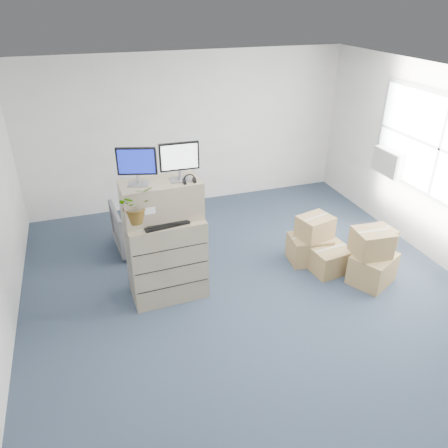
{
  "coord_description": "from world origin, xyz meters",
  "views": [
    {
      "loc": [
        -1.88,
        -4.17,
        3.7
      ],
      "look_at": [
        -0.34,
        0.4,
        1.1
      ],
      "focal_mm": 35.0,
      "sensor_mm": 36.0,
      "label": 1
    }
  ],
  "objects": [
    {
      "name": "office_chair",
      "position": [
        -1.18,
        2.01,
        0.43
      ],
      "size": [
        0.89,
        0.84,
        0.86
      ],
      "primitive_type": "imported",
      "rotation": [
        0.0,
        0.0,
        3.22
      ],
      "color": "slate",
      "rests_on": "ground"
    },
    {
      "name": "external_drive",
      "position": [
        -0.71,
        0.78,
        1.17
      ],
      "size": [
        0.23,
        0.19,
        0.06
      ],
      "primitive_type": "cube",
      "rotation": [
        0.0,
        0.0,
        -0.2
      ],
      "color": "black",
      "rests_on": "filing_cabinet_lower"
    },
    {
      "name": "cardboard_boxes",
      "position": [
        1.58,
        0.46,
        0.3
      ],
      "size": [
        1.68,
        1.4,
        0.81
      ],
      "color": "olive",
      "rests_on": "ground"
    },
    {
      "name": "wall_back",
      "position": [
        0.0,
        3.51,
        1.4
      ],
      "size": [
        6.0,
        0.02,
        2.8
      ],
      "primitive_type": "cube",
      "color": "silver",
      "rests_on": "ground"
    },
    {
      "name": "headphones",
      "position": [
        -0.72,
        0.59,
        1.67
      ],
      "size": [
        0.15,
        0.02,
        0.15
      ],
      "primitive_type": "torus",
      "rotation": [
        1.57,
        0.0,
        0.04
      ],
      "color": "black",
      "rests_on": "filing_cabinet_upper"
    },
    {
      "name": "monitor_right",
      "position": [
        -0.8,
        0.71,
        1.9
      ],
      "size": [
        0.48,
        0.19,
        0.48
      ],
      "rotation": [
        0.0,
        0.0,
        -0.03
      ],
      "color": "#99999E",
      "rests_on": "filing_cabinet_upper"
    },
    {
      "name": "ac_unit",
      "position": [
        2.87,
        1.4,
        1.2
      ],
      "size": [
        0.24,
        0.6,
        0.4
      ],
      "primitive_type": "cube",
      "color": "silver",
      "rests_on": "wall_right"
    },
    {
      "name": "window",
      "position": [
        2.96,
        0.5,
        1.7
      ],
      "size": [
        0.07,
        2.72,
        1.52
      ],
      "color": "gray",
      "rests_on": "wall_right"
    },
    {
      "name": "filing_cabinet_upper",
      "position": [
        -1.05,
        0.74,
        1.39
      ],
      "size": [
        1.0,
        0.52,
        0.49
      ],
      "primitive_type": "cube",
      "rotation": [
        0.0,
        0.0,
        0.04
      ],
      "color": "tan",
      "rests_on": "filing_cabinet_lower"
    },
    {
      "name": "potted_plant",
      "position": [
        -1.39,
        0.57,
        1.4
      ],
      "size": [
        0.53,
        0.56,
        0.45
      ],
      "rotation": [
        0.0,
        0.0,
        0.04
      ],
      "color": "#9DBA95",
      "rests_on": "filing_cabinet_lower"
    },
    {
      "name": "mouse",
      "position": [
        -0.73,
        0.56,
        1.16
      ],
      "size": [
        0.12,
        0.09,
        0.04
      ],
      "primitive_type": "ellipsoid",
      "rotation": [
        0.0,
        0.0,
        -0.22
      ],
      "color": "silver",
      "rests_on": "filing_cabinet_lower"
    },
    {
      "name": "monitor_left",
      "position": [
        -1.31,
        0.74,
        1.89
      ],
      "size": [
        0.46,
        0.24,
        0.46
      ],
      "rotation": [
        0.0,
        0.0,
        -0.28
      ],
      "color": "#99999E",
      "rests_on": "filing_cabinet_upper"
    },
    {
      "name": "filing_cabinet_lower",
      "position": [
        -1.05,
        0.69,
        0.57
      ],
      "size": [
        1.0,
        0.63,
        1.14
      ],
      "primitive_type": "cube",
      "rotation": [
        0.0,
        0.0,
        0.04
      ],
      "color": "tan",
      "rests_on": "ground"
    },
    {
      "name": "tissue_box",
      "position": [
        -0.74,
        0.81,
        1.25
      ],
      "size": [
        0.27,
        0.17,
        0.1
      ],
      "primitive_type": "cube",
      "rotation": [
        0.0,
        0.0,
        0.16
      ],
      "color": "#438FE3",
      "rests_on": "external_drive"
    },
    {
      "name": "ground",
      "position": [
        0.0,
        0.0,
        0.0
      ],
      "size": [
        7.0,
        7.0,
        0.0
      ],
      "primitive_type": "plane",
      "color": "#253143",
      "rests_on": "ground"
    },
    {
      "name": "phone_dock",
      "position": [
        -1.07,
        0.73,
        1.19
      ],
      "size": [
        0.07,
        0.06,
        0.14
      ],
      "rotation": [
        0.0,
        0.0,
        0.04
      ],
      "color": "silver",
      "rests_on": "filing_cabinet_lower"
    },
    {
      "name": "keyboard",
      "position": [
        -1.05,
        0.55,
        1.16
      ],
      "size": [
        0.59,
        0.31,
        0.03
      ],
      "primitive_type": "cube",
      "rotation": [
        0.0,
        0.0,
        0.13
      ],
      "color": "black",
      "rests_on": "filing_cabinet_lower"
    },
    {
      "name": "water_bottle",
      "position": [
        -0.98,
        0.73,
        1.29
      ],
      "size": [
        0.09,
        0.09,
        0.3
      ],
      "primitive_type": "cylinder",
      "color": "gray",
      "rests_on": "filing_cabinet_lower"
    }
  ]
}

